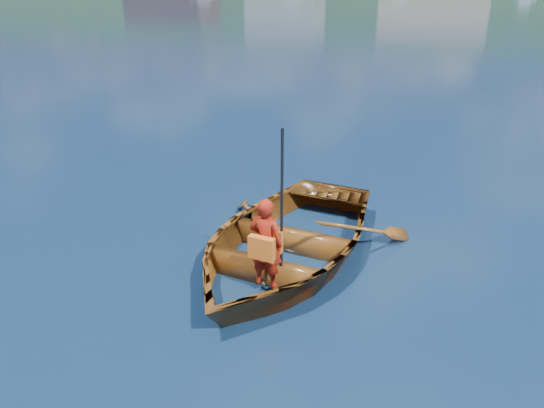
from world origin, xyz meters
TOP-DOWN VIEW (x-y plane):
  - ground at (0.00, 0.00)m, footprint 600.00×600.00m
  - rowboat at (-0.67, 0.88)m, footprint 3.62×4.69m
  - child_paddler at (-0.63, -0.03)m, footprint 0.48×0.37m

SIDE VIEW (x-z plane):
  - ground at x=0.00m, z-range 0.00..0.00m
  - rowboat at x=-0.67m, z-range -0.15..0.75m
  - child_paddler at x=-0.63m, z-range -0.33..1.75m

